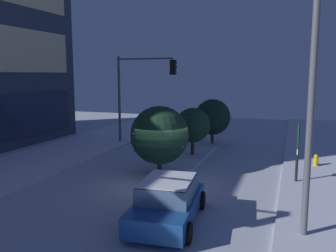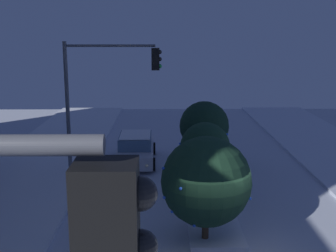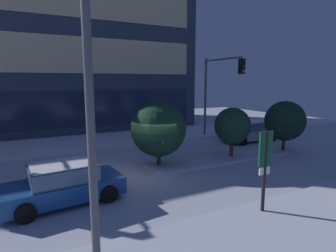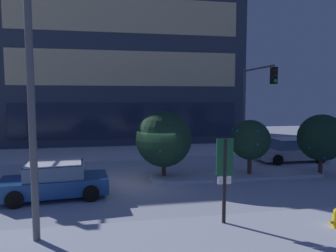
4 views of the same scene
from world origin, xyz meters
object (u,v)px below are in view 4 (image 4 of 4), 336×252
object	(u,v)px
street_lamp_arched	(37,55)
decorated_tree_left_of_median	(322,138)
car_near	(55,181)
traffic_light_corner_far_right	(255,94)
decorated_tree_median	(250,140)
parking_info_sign	(225,171)
car_far	(291,150)
decorated_tree_right_of_median	(164,139)

from	to	relation	value
street_lamp_arched	decorated_tree_left_of_median	world-z (taller)	street_lamp_arched
street_lamp_arched	decorated_tree_left_of_median	size ratio (longest dim) A/B	2.56
car_near	traffic_light_corner_far_right	bearing A→B (deg)	21.83
street_lamp_arched	decorated_tree_left_of_median	bearing A→B (deg)	-69.12
decorated_tree_median	decorated_tree_left_of_median	bearing A→B (deg)	-4.91
parking_info_sign	decorated_tree_median	distance (m)	6.98
car_far	decorated_tree_median	size ratio (longest dim) A/B	1.55
car_far	street_lamp_arched	size ratio (longest dim) A/B	0.55
traffic_light_corner_far_right	decorated_tree_median	distance (m)	5.60
car_far	decorated_tree_median	distance (m)	5.57
street_lamp_arched	decorated_tree_left_of_median	xyz separation A→B (m)	(13.28, 4.98, -3.41)
traffic_light_corner_far_right	decorated_tree_left_of_median	xyz separation A→B (m)	(1.56, -4.78, -2.36)
car_near	traffic_light_corner_far_right	xyz separation A→B (m)	(11.92, 6.26, 3.66)
car_far	decorated_tree_right_of_median	size ratio (longest dim) A/B	1.33
traffic_light_corner_far_right	street_lamp_arched	size ratio (longest dim) A/B	0.75
street_lamp_arched	decorated_tree_right_of_median	size ratio (longest dim) A/B	2.41
car_near	decorated_tree_median	size ratio (longest dim) A/B	1.50
car_far	parking_info_sign	size ratio (longest dim) A/B	1.61
car_far	street_lamp_arched	world-z (taller)	street_lamp_arched
car_far	street_lamp_arched	bearing A→B (deg)	30.97
decorated_tree_median	decorated_tree_left_of_median	xyz separation A→B (m)	(3.95, -0.34, 0.07)
traffic_light_corner_far_right	parking_info_sign	world-z (taller)	traffic_light_corner_far_right
car_near	decorated_tree_left_of_median	bearing A→B (deg)	0.37
traffic_light_corner_far_right	decorated_tree_median	size ratio (longest dim) A/B	2.08
car_near	decorated_tree_right_of_median	distance (m)	5.62
decorated_tree_right_of_median	decorated_tree_left_of_median	bearing A→B (deg)	-5.01
traffic_light_corner_far_right	parking_info_sign	xyz separation A→B (m)	(-6.05, -10.40, -2.54)
decorated_tree_median	decorated_tree_right_of_median	xyz separation A→B (m)	(-4.54, 0.40, 0.11)
parking_info_sign	decorated_tree_right_of_median	xyz separation A→B (m)	(-0.88, 6.36, 0.22)
car_near	decorated_tree_right_of_median	bearing A→B (deg)	18.10
traffic_light_corner_far_right	decorated_tree_right_of_median	distance (m)	8.35
traffic_light_corner_far_right	decorated_tree_right_of_median	size ratio (longest dim) A/B	1.80
car_far	parking_info_sign	distance (m)	12.23
car_far	decorated_tree_right_of_median	world-z (taller)	decorated_tree_right_of_median
car_near	parking_info_sign	distance (m)	7.27
car_far	parking_info_sign	bearing A→B (deg)	47.78
decorated_tree_right_of_median	traffic_light_corner_far_right	bearing A→B (deg)	30.25
traffic_light_corner_far_right	decorated_tree_left_of_median	bearing A→B (deg)	18.05
parking_info_sign	decorated_tree_right_of_median	distance (m)	6.42
car_near	street_lamp_arched	world-z (taller)	street_lamp_arched
decorated_tree_median	street_lamp_arched	bearing A→B (deg)	-150.27
street_lamp_arched	decorated_tree_right_of_median	distance (m)	8.19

